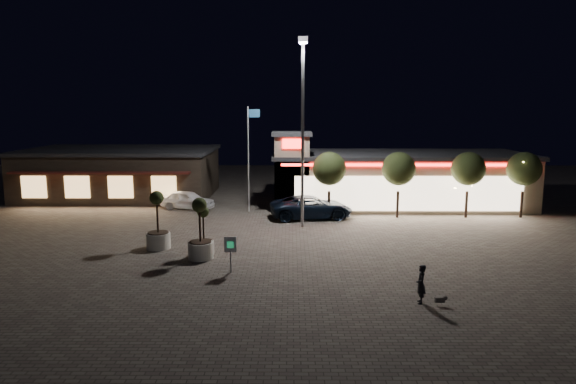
{
  "coord_description": "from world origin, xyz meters",
  "views": [
    {
      "loc": [
        1.27,
        -25.72,
        7.95
      ],
      "look_at": [
        1.05,
        6.0,
        2.69
      ],
      "focal_mm": 32.0,
      "sensor_mm": 36.0,
      "label": 1
    }
  ],
  "objects_px": {
    "planter_mid": "(204,239)",
    "valet_sign": "(230,248)",
    "planter_left": "(158,231)",
    "pedestrian": "(421,284)",
    "pickup_truck": "(311,207)",
    "white_sedan": "(188,200)"
  },
  "relations": [
    {
      "from": "pedestrian",
      "to": "valet_sign",
      "type": "bearing_deg",
      "value": -109.65
    },
    {
      "from": "planter_left",
      "to": "valet_sign",
      "type": "xyz_separation_m",
      "value": [
        4.62,
        -4.28,
        0.22
      ]
    },
    {
      "from": "white_sedan",
      "to": "pickup_truck",
      "type": "bearing_deg",
      "value": -91.39
    },
    {
      "from": "pedestrian",
      "to": "white_sedan",
      "type": "bearing_deg",
      "value": -139.96
    },
    {
      "from": "white_sedan",
      "to": "planter_left",
      "type": "bearing_deg",
      "value": -159.09
    },
    {
      "from": "planter_left",
      "to": "valet_sign",
      "type": "height_order",
      "value": "planter_left"
    },
    {
      "from": "valet_sign",
      "to": "white_sedan",
      "type": "bearing_deg",
      "value": 108.45
    },
    {
      "from": "planter_left",
      "to": "planter_mid",
      "type": "height_order",
      "value": "planter_left"
    },
    {
      "from": "pickup_truck",
      "to": "pedestrian",
      "type": "relative_size",
      "value": 3.67
    },
    {
      "from": "planter_left",
      "to": "planter_mid",
      "type": "distance_m",
      "value": 3.01
    },
    {
      "from": "pickup_truck",
      "to": "valet_sign",
      "type": "bearing_deg",
      "value": 151.77
    },
    {
      "from": "planter_mid",
      "to": "valet_sign",
      "type": "xyz_separation_m",
      "value": [
        1.83,
        -3.15,
        0.42
      ]
    },
    {
      "from": "planter_left",
      "to": "planter_mid",
      "type": "relative_size",
      "value": 1.24
    },
    {
      "from": "planter_mid",
      "to": "pickup_truck",
      "type": "bearing_deg",
      "value": 56.17
    },
    {
      "from": "pickup_truck",
      "to": "white_sedan",
      "type": "bearing_deg",
      "value": 62.09
    },
    {
      "from": "pedestrian",
      "to": "valet_sign",
      "type": "relative_size",
      "value": 0.91
    },
    {
      "from": "pedestrian",
      "to": "valet_sign",
      "type": "xyz_separation_m",
      "value": [
        -8.25,
        3.88,
        0.44
      ]
    },
    {
      "from": "planter_left",
      "to": "valet_sign",
      "type": "bearing_deg",
      "value": -42.82
    },
    {
      "from": "planter_mid",
      "to": "valet_sign",
      "type": "height_order",
      "value": "planter_mid"
    },
    {
      "from": "white_sedan",
      "to": "planter_left",
      "type": "xyz_separation_m",
      "value": [
        0.64,
        -11.49,
        0.3
      ]
    },
    {
      "from": "pedestrian",
      "to": "valet_sign",
      "type": "distance_m",
      "value": 9.12
    },
    {
      "from": "planter_mid",
      "to": "valet_sign",
      "type": "relative_size",
      "value": 1.51
    }
  ]
}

